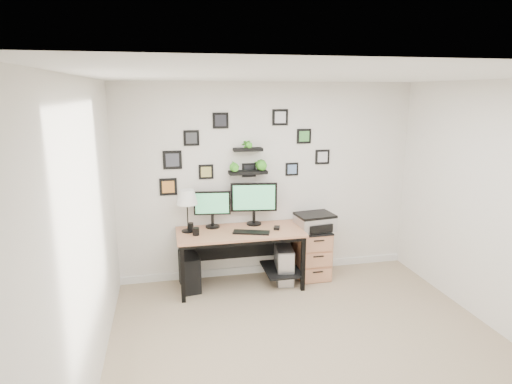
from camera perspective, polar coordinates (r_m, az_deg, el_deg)
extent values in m
plane|color=tan|center=(4.47, 8.08, -20.56)|extent=(4.00, 4.00, 0.00)
plane|color=white|center=(3.72, 9.42, 14.98)|extent=(4.00, 4.00, 0.00)
plane|color=white|center=(5.75, 1.68, 1.45)|extent=(4.00, 0.00, 4.00)
plane|color=white|center=(2.31, 27.46, -19.03)|extent=(4.00, 0.00, 4.00)
plane|color=white|center=(3.72, -21.71, -6.19)|extent=(0.00, 4.00, 4.00)
plane|color=white|center=(4.96, 30.89, -2.40)|extent=(0.00, 4.00, 4.00)
cube|color=white|center=(6.12, 1.63, -10.12)|extent=(4.00, 0.03, 0.10)
cube|color=tan|center=(5.46, -2.14, -5.36)|extent=(1.60, 0.70, 0.03)
cube|color=black|center=(5.47, -2.13, -5.75)|extent=(1.54, 0.64, 0.05)
cube|color=black|center=(5.86, -2.68, -6.89)|extent=(1.44, 0.02, 0.41)
cube|color=black|center=(5.77, 3.38, -10.21)|extent=(0.45, 0.63, 0.03)
cube|color=black|center=(5.24, -9.75, -10.75)|extent=(0.05, 0.05, 0.72)
cube|color=black|center=(5.80, -10.03, -8.36)|extent=(0.05, 0.05, 0.72)
cube|color=black|center=(5.49, 6.29, -9.49)|extent=(0.05, 0.05, 0.72)
cube|color=black|center=(6.02, 4.49, -7.35)|extent=(0.05, 0.05, 0.72)
cylinder|color=black|center=(5.62, -5.80, -4.61)|extent=(0.21, 0.21, 0.02)
cylinder|color=black|center=(5.59, -5.82, -3.80)|extent=(0.04, 0.04, 0.16)
cube|color=black|center=(5.52, -5.87, -1.47)|extent=(0.47, 0.09, 0.31)
cube|color=#4CB272|center=(5.50, -5.88, -1.52)|extent=(0.42, 0.06, 0.27)
cylinder|color=black|center=(5.71, -0.28, -4.23)|extent=(0.22, 0.22, 0.02)
cylinder|color=black|center=(5.68, -0.28, -3.39)|extent=(0.04, 0.04, 0.17)
cube|color=black|center=(5.60, -0.28, -0.69)|extent=(0.61, 0.12, 0.38)
cube|color=#4CB272|center=(5.58, -0.27, -0.75)|extent=(0.54, 0.09, 0.33)
cube|color=black|center=(5.36, -0.63, -5.40)|extent=(0.48, 0.28, 0.02)
cube|color=black|center=(5.52, 2.79, -4.80)|extent=(0.11, 0.13, 0.03)
cylinder|color=black|center=(5.49, -9.04, -5.15)|extent=(0.16, 0.16, 0.02)
cylinder|color=black|center=(5.42, -9.13, -2.65)|extent=(0.01, 0.01, 0.49)
cone|color=white|center=(5.37, -9.21, -0.66)|extent=(0.27, 0.27, 0.18)
cylinder|color=black|center=(5.33, -8.01, -5.24)|extent=(0.08, 0.08, 0.09)
cylinder|color=black|center=(5.53, -8.70, -4.57)|extent=(0.07, 0.07, 0.09)
cube|color=black|center=(5.64, -8.85, -10.40)|extent=(0.27, 0.48, 0.46)
cube|color=gray|center=(5.78, 3.73, -9.54)|extent=(0.28, 0.50, 0.48)
cube|color=silver|center=(5.57, 4.07, -10.48)|extent=(0.19, 0.04, 0.45)
cube|color=tan|center=(5.93, 7.40, -8.12)|extent=(0.42, 0.50, 0.65)
cube|color=black|center=(5.82, 7.50, -5.04)|extent=(0.43, 0.51, 0.02)
cube|color=tan|center=(5.79, 8.19, -11.01)|extent=(0.39, 0.02, 0.18)
cylinder|color=black|center=(5.76, 8.26, -10.52)|extent=(0.14, 0.02, 0.02)
cube|color=tan|center=(5.71, 8.27, -9.03)|extent=(0.39, 0.02, 0.18)
cylinder|color=black|center=(5.67, 8.34, -8.51)|extent=(0.14, 0.02, 0.02)
cube|color=tan|center=(5.63, 8.34, -6.99)|extent=(0.39, 0.02, 0.18)
cylinder|color=black|center=(5.60, 8.41, -6.45)|extent=(0.14, 0.02, 0.02)
cube|color=silver|center=(5.78, 7.83, -4.09)|extent=(0.52, 0.43, 0.19)
cube|color=black|center=(5.75, 7.86, -3.05)|extent=(0.52, 0.43, 0.03)
cube|color=black|center=(5.62, 8.73, -4.92)|extent=(0.33, 0.06, 0.11)
cube|color=black|center=(5.57, -1.09, 2.64)|extent=(0.50, 0.18, 0.04)
cube|color=black|center=(5.51, -1.08, 5.69)|extent=(0.38, 0.15, 0.04)
imported|color=green|center=(5.52, -2.84, 4.15)|extent=(0.15, 0.12, 0.27)
imported|color=green|center=(5.58, 0.62, 4.28)|extent=(0.15, 0.15, 0.27)
imported|color=green|center=(5.50, -1.09, 7.21)|extent=(0.13, 0.09, 0.25)
cube|color=black|center=(5.78, 6.41, 7.40)|extent=(0.20, 0.02, 0.20)
cube|color=#459443|center=(5.77, 6.45, 7.39)|extent=(0.14, 0.00, 0.14)
cube|color=black|center=(5.52, -11.09, 4.22)|extent=(0.24, 0.02, 0.24)
cube|color=#3B3D47|center=(5.51, -11.09, 4.20)|extent=(0.17, 0.00, 0.17)
cube|color=black|center=(5.65, -0.95, 2.95)|extent=(0.18, 0.02, 0.18)
cube|color=black|center=(5.64, -0.92, 2.93)|extent=(0.13, 0.00, 0.13)
cube|color=black|center=(5.91, 8.84, 4.65)|extent=(0.20, 0.02, 0.20)
cube|color=silver|center=(5.90, 8.88, 4.63)|extent=(0.14, 0.00, 0.14)
cube|color=black|center=(5.66, 3.23, 9.92)|extent=(0.21, 0.02, 0.21)
cube|color=silver|center=(5.65, 3.26, 9.91)|extent=(0.15, 0.00, 0.15)
cube|color=black|center=(5.51, -4.75, 9.48)|extent=(0.20, 0.02, 0.20)
cube|color=black|center=(5.50, -4.73, 9.47)|extent=(0.14, 0.00, 0.14)
cube|color=black|center=(5.79, 4.81, 3.06)|extent=(0.18, 0.02, 0.18)
cube|color=#627FAC|center=(5.78, 4.84, 3.04)|extent=(0.12, 0.00, 0.12)
cube|color=black|center=(5.49, -8.61, 7.13)|extent=(0.20, 0.02, 0.20)
cube|color=#36383C|center=(5.48, -8.61, 7.12)|extent=(0.14, 0.00, 0.14)
cube|color=black|center=(5.57, -6.68, 2.69)|extent=(0.19, 0.02, 0.19)
cube|color=tan|center=(5.56, -6.66, 2.67)|extent=(0.13, 0.00, 0.13)
cube|color=black|center=(5.58, -11.62, 0.68)|extent=(0.22, 0.02, 0.22)
cube|color=orange|center=(5.57, -11.62, 0.66)|extent=(0.15, 0.00, 0.15)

